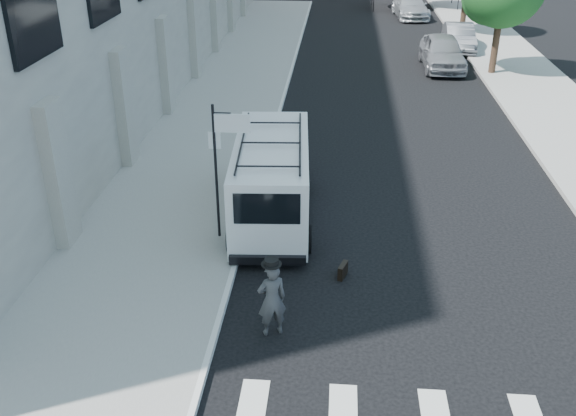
% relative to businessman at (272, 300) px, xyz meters
% --- Properties ---
extents(ground, '(120.00, 120.00, 0.00)m').
position_rel_businessman_xyz_m(ground, '(0.86, 0.47, -0.82)').
color(ground, black).
rests_on(ground, ground).
extents(sidewalk_left, '(4.50, 48.00, 0.15)m').
position_rel_businessman_xyz_m(sidewalk_left, '(-3.39, 16.47, -0.75)').
color(sidewalk_left, gray).
rests_on(sidewalk_left, ground).
extents(sidewalk_right, '(4.00, 56.00, 0.15)m').
position_rel_businessman_xyz_m(sidewalk_right, '(9.86, 20.47, -0.75)').
color(sidewalk_right, gray).
rests_on(sidewalk_right, ground).
extents(sign_pole, '(1.03, 0.07, 3.50)m').
position_rel_businessman_xyz_m(sign_pole, '(-1.50, 3.67, 1.83)').
color(sign_pole, black).
rests_on(sign_pole, sidewalk_left).
extents(businessman, '(0.70, 0.59, 1.64)m').
position_rel_businessman_xyz_m(businessman, '(0.00, 0.00, 0.00)').
color(businessman, '#3D3D3F').
rests_on(businessman, ground).
extents(briefcase, '(0.25, 0.46, 0.34)m').
position_rel_businessman_xyz_m(briefcase, '(1.43, 2.22, -0.65)').
color(briefcase, black).
rests_on(briefcase, ground).
extents(suitcase, '(0.38, 0.47, 1.13)m').
position_rel_businessman_xyz_m(suitcase, '(-0.51, 3.29, -0.52)').
color(suitcase, black).
rests_on(suitcase, ground).
extents(cargo_van, '(2.35, 5.96, 2.21)m').
position_rel_businessman_xyz_m(cargo_van, '(-0.53, 5.17, 0.33)').
color(cargo_van, white).
rests_on(cargo_van, ground).
extents(parked_car_a, '(1.98, 4.83, 1.64)m').
position_rel_businessman_xyz_m(parked_car_a, '(6.22, 21.58, -0.00)').
color(parked_car_a, gray).
rests_on(parked_car_a, ground).
extents(parked_car_b, '(1.67, 4.33, 1.41)m').
position_rel_businessman_xyz_m(parked_car_b, '(7.66, 25.60, -0.12)').
color(parked_car_b, '#5B5E63').
rests_on(parked_car_b, ground).
extents(parked_car_c, '(2.49, 5.15, 1.45)m').
position_rel_businessman_xyz_m(parked_car_c, '(5.86, 35.15, -0.10)').
color(parked_car_c, '#A3A6AA').
rests_on(parked_car_c, ground).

